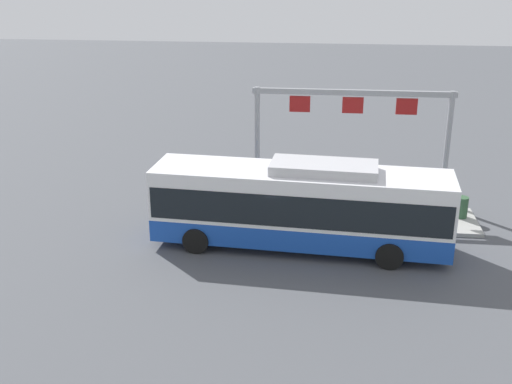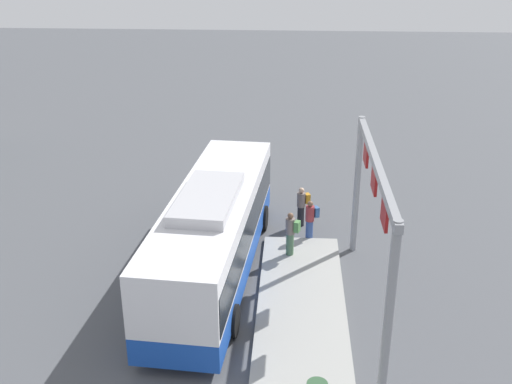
{
  "view_description": "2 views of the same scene",
  "coord_description": "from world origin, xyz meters",
  "px_view_note": "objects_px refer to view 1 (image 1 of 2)",
  "views": [
    {
      "loc": [
        -0.72,
        22.17,
        10.59
      ],
      "look_at": [
        1.85,
        -1.64,
        1.58
      ],
      "focal_mm": 44.38,
      "sensor_mm": 36.0,
      "label": 1
    },
    {
      "loc": [
        -18.35,
        -2.6,
        10.96
      ],
      "look_at": [
        3.41,
        -1.2,
        1.74
      ],
      "focal_mm": 42.52,
      "sensor_mm": 36.0,
      "label": 2
    }
  ],
  "objects_px": {
    "bus_main": "(300,203)",
    "person_waiting_mid": "(238,192)",
    "person_boarding": "(207,194)",
    "trash_bin": "(462,207)",
    "person_waiting_near": "(271,196)"
  },
  "relations": [
    {
      "from": "person_boarding",
      "to": "bus_main",
      "type": "bearing_deg",
      "value": 34.78
    },
    {
      "from": "bus_main",
      "to": "person_waiting_mid",
      "type": "xyz_separation_m",
      "value": [
        2.83,
        -3.34,
        -0.92
      ]
    },
    {
      "from": "bus_main",
      "to": "person_waiting_mid",
      "type": "bearing_deg",
      "value": -45.48
    },
    {
      "from": "person_waiting_near",
      "to": "trash_bin",
      "type": "bearing_deg",
      "value": 114.02
    },
    {
      "from": "bus_main",
      "to": "person_boarding",
      "type": "relative_size",
      "value": 6.79
    },
    {
      "from": "person_waiting_mid",
      "to": "trash_bin",
      "type": "bearing_deg",
      "value": 62.86
    },
    {
      "from": "person_boarding",
      "to": "person_waiting_mid",
      "type": "height_order",
      "value": "same"
    },
    {
      "from": "bus_main",
      "to": "person_waiting_mid",
      "type": "relative_size",
      "value": 6.79
    },
    {
      "from": "person_waiting_near",
      "to": "trash_bin",
      "type": "xyz_separation_m",
      "value": [
        -8.02,
        -0.72,
        -0.44
      ]
    },
    {
      "from": "bus_main",
      "to": "trash_bin",
      "type": "relative_size",
      "value": 12.59
    },
    {
      "from": "bus_main",
      "to": "person_waiting_near",
      "type": "bearing_deg",
      "value": -58.48
    },
    {
      "from": "person_waiting_mid",
      "to": "trash_bin",
      "type": "distance_m",
      "value": 9.52
    },
    {
      "from": "person_waiting_mid",
      "to": "trash_bin",
      "type": "height_order",
      "value": "person_waiting_mid"
    },
    {
      "from": "person_boarding",
      "to": "trash_bin",
      "type": "relative_size",
      "value": 1.86
    },
    {
      "from": "person_boarding",
      "to": "person_waiting_near",
      "type": "bearing_deg",
      "value": 62.54
    }
  ]
}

